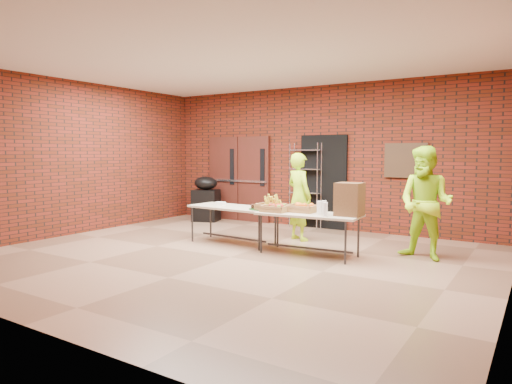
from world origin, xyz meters
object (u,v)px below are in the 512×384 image
Objects in this scene: table_left at (233,209)px; volunteer_man at (426,203)px; table_right at (309,217)px; covered_grill at (206,199)px; volunteer_woman at (299,197)px; wire_rack at (305,186)px; coffee_dispenser at (349,199)px.

volunteer_man is at bearing 14.10° from table_left.
volunteer_man reaches higher than table_left.
covered_grill reaches higher than table_right.
volunteer_woman is at bearing 120.04° from table_right.
wire_rack reaches higher than table_right.
wire_rack is at bearing 113.39° from table_right.
volunteer_woman reaches higher than table_right.
table_right is (1.29, -2.47, -0.32)m from wire_rack.
table_left is 2.93m from covered_grill.
volunteer_man is (1.70, 0.72, 0.26)m from table_right.
wire_rack is 2.39m from table_left.
volunteer_woman is at bearing 144.72° from coffee_dispenser.
wire_rack is 1.06× the size of volunteer_man.
covered_grill is at bearing 7.49° from volunteer_woman.
volunteer_woman is (0.55, -1.38, -0.11)m from wire_rack.
covered_grill is 5.71m from volunteer_man.
table_right is (1.64, -0.12, 0.00)m from table_left.
table_right is 0.75m from coffee_dispenser.
volunteer_woman is (3.10, -0.97, 0.29)m from covered_grill.
wire_rack is 1.72× the size of covered_grill.
coffee_dispenser is at bearing 3.08° from table_left.
table_right is 1.87m from volunteer_man.
wire_rack reaches higher than covered_grill.
covered_grill is at bearing 142.63° from table_left.
wire_rack is 2.61m from covered_grill.
coffee_dispenser is 4.94m from covered_grill.
table_left is 2.33m from coffee_dispenser.
table_left is 3.40m from volunteer_man.
table_right is at bearing -172.44° from coffee_dispenser.
table_left is 1.00× the size of table_right.
coffee_dispenser is 0.29× the size of volunteer_man.
wire_rack is at bearing 163.02° from volunteer_man.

